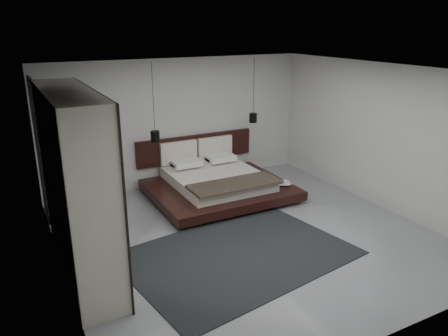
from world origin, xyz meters
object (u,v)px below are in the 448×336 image
bed (216,182)px  wardrobe (77,186)px  pendant_right (253,118)px  lattice_screen (40,150)px  rug (238,254)px  pendant_left (155,136)px

bed → wardrobe: 3.70m
pendant_right → wardrobe: 4.78m
pendant_right → wardrobe: size_ratio=0.52×
lattice_screen → rug: bearing=-50.3°
bed → rug: bearing=-109.3°
wardrobe → pendant_right: bearing=27.8°
bed → wardrobe: wardrobe is taller
bed → rug: 2.59m
pendant_left → pendant_right: 2.32m
pendant_right → rug: (-2.01, -2.88, -1.48)m
wardrobe → lattice_screen: bearing=96.2°
pendant_right → rug: pendant_right is taller
lattice_screen → bed: bearing=-9.3°
lattice_screen → pendant_right: size_ratio=1.82×
bed → wardrobe: bearing=-149.9°
lattice_screen → wardrobe: bearing=-83.8°
bed → rug: size_ratio=0.82×
pendant_right → wardrobe: (-4.23, -2.23, -0.15)m
lattice_screen → rug: (2.47, -2.98, -1.29)m
pendant_left → wardrobe: (-1.92, -2.23, 0.01)m
wardrobe → pendant_left: bearing=49.2°
pendant_left → rug: (0.30, -2.88, -1.32)m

